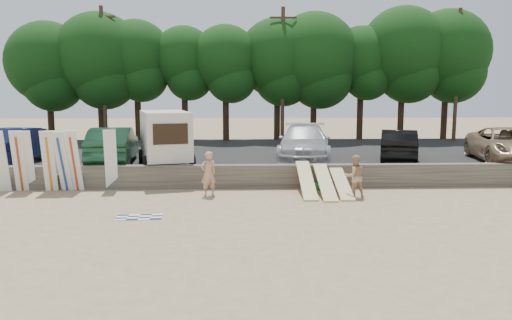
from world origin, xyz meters
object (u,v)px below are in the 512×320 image
Objects in this scene: car_0 at (13,146)px; cooler at (318,186)px; beachgoer_a at (208,174)px; beachgoer_b at (355,176)px; car_4 at (508,145)px; car_3 at (399,145)px; box_trailer at (165,135)px; car_2 at (304,143)px; car_1 at (113,145)px.

car_0 is 13.32× the size of cooler.
beachgoer_a is 1.06× the size of beachgoer_b.
cooler is at bearing -151.60° from car_4.
car_4 is at bearing -169.27° from car_3.
box_trailer is 6.81m from car_2.
beachgoer_b is at bearing 145.77° from beachgoer_a.
beachgoer_b reaches higher than cooler.
box_trailer reaches higher than car_1.
car_2 is 1.29× the size of car_3.
beachgoer_b is at bearing 149.60° from car_1.
box_trailer is at bearing 159.19° from car_1.
box_trailer is at bearing -88.40° from beachgoer_a.
car_1 reaches higher than car_3.
car_4 is at bearing 5.02° from cooler.
box_trailer is 11.33× the size of cooler.
car_1 is (-2.57, 0.70, -0.54)m from box_trailer.
beachgoer_a is at bearing -123.24° from car_2.
car_1 is 6.48m from beachgoer_a.
car_4 is (19.00, -0.29, -0.03)m from car_1.
car_1 is at bearing 148.06° from cooler.
cooler is (-1.18, 1.53, -0.68)m from beachgoer_b.
car_2 reaches higher than car_4.
car_2 reaches higher than car_3.
car_2 is (6.65, 1.36, -0.52)m from box_trailer.
box_trailer is at bearing -36.66° from beachgoer_b.
beachgoer_a is 4.69× the size of cooler.
car_1 is at bearing -167.40° from car_2.
car_1 reaches higher than beachgoer_a.
car_2 is (14.06, 0.34, 0.05)m from car_0.
cooler is at bearing -61.31° from beachgoer_b.
car_3 is at bearing 175.69° from car_1.
beachgoer_a is at bearing 132.00° from car_1.
beachgoer_b is 4.41× the size of cooler.
car_4 is (5.15, -0.59, 0.06)m from car_3.
car_1 reaches higher than cooler.
car_3 is at bearing 16.29° from car_0.
car_1 is 13.86m from car_3.
car_4 reaches higher than cooler.
beachgoer_b is (5.71, -0.50, -0.05)m from beachgoer_a.
car_0 is 10.68m from beachgoer_a.
cooler is (-9.72, -3.03, -1.38)m from car_4.
beachgoer_a is at bearing -179.39° from cooler.
car_2 is at bearing 12.72° from car_3.
beachgoer_b is at bearing -42.49° from box_trailer.
car_4 is (16.43, 0.41, -0.57)m from box_trailer.
car_2 reaches higher than beachgoer_b.
car_3 reaches higher than beachgoer_b.
car_0 reaches higher than beachgoer_b.
cooler is at bearing 154.80° from car_1.
box_trailer is at bearing 8.49° from car_0.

